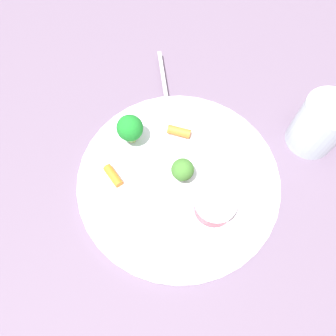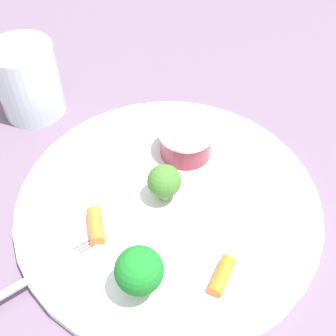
{
  "view_description": "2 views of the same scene",
  "coord_description": "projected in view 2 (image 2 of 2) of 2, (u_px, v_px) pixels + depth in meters",
  "views": [
    {
      "loc": [
        0.17,
        -0.08,
        0.45
      ],
      "look_at": [
        -0.01,
        -0.01,
        0.03
      ],
      "focal_mm": 34.03,
      "sensor_mm": 36.0,
      "label": 1
    },
    {
      "loc": [
        -0.2,
        -0.17,
        0.36
      ],
      "look_at": [
        0.02,
        0.02,
        0.03
      ],
      "focal_mm": 46.04,
      "sensor_mm": 36.0,
      "label": 2
    }
  ],
  "objects": [
    {
      "name": "drinking_glass",
      "position": [
        28.0,
        80.0,
        0.51
      ],
      "size": [
        0.08,
        0.08,
        0.09
      ],
      "primitive_type": "cylinder",
      "color": "silver",
      "rests_on": "ground_plane"
    },
    {
      "name": "broccoli_floret_0",
      "position": [
        139.0,
        271.0,
        0.35
      ],
      "size": [
        0.04,
        0.04,
        0.05
      ],
      "color": "#97AC68",
      "rests_on": "plate"
    },
    {
      "name": "fork",
      "position": [
        17.0,
        287.0,
        0.37
      ],
      "size": [
        0.18,
        0.05,
        0.0
      ],
      "color": "#B7ACB8",
      "rests_on": "plate"
    },
    {
      "name": "carrot_stick_0",
      "position": [
        222.0,
        276.0,
        0.37
      ],
      "size": [
        0.04,
        0.02,
        0.01
      ],
      "primitive_type": "cylinder",
      "rotation": [
        1.57,
        0.0,
        4.97
      ],
      "color": "orange",
      "rests_on": "plate"
    },
    {
      "name": "carrot_stick_1",
      "position": [
        96.0,
        226.0,
        0.4
      ],
      "size": [
        0.03,
        0.04,
        0.01
      ],
      "primitive_type": "cylinder",
      "rotation": [
        1.57,
        0.0,
        5.64
      ],
      "color": "orange",
      "rests_on": "plate"
    },
    {
      "name": "plate",
      "position": [
        168.0,
        204.0,
        0.44
      ],
      "size": [
        0.31,
        0.31,
        0.01
      ],
      "primitive_type": "cylinder",
      "color": "white",
      "rests_on": "ground_plane"
    },
    {
      "name": "broccoli_floret_1",
      "position": [
        166.0,
        180.0,
        0.42
      ],
      "size": [
        0.03,
        0.03,
        0.04
      ],
      "color": "#7FAB66",
      "rests_on": "plate"
    },
    {
      "name": "ground_plane",
      "position": [
        168.0,
        207.0,
        0.44
      ],
      "size": [
        2.4,
        2.4,
        0.0
      ],
      "primitive_type": "plane",
      "color": "#655369"
    },
    {
      "name": "sauce_cup",
      "position": [
        186.0,
        142.0,
        0.47
      ],
      "size": [
        0.06,
        0.06,
        0.03
      ],
      "color": "maroon",
      "rests_on": "plate"
    }
  ]
}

